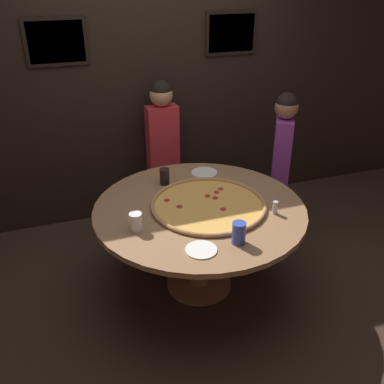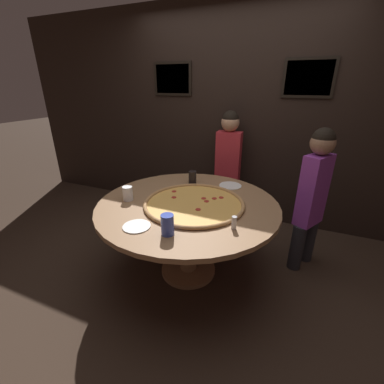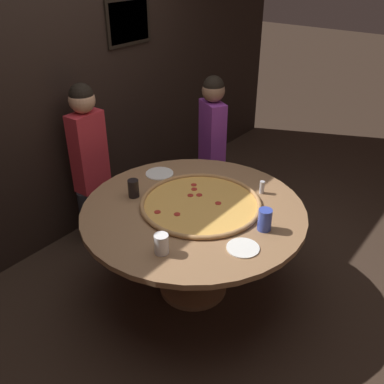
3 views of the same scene
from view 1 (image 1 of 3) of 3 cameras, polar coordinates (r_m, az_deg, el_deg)
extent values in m
plane|color=#38281E|center=(3.59, 0.91, -12.21)|extent=(24.00, 24.00, 0.00)
cube|color=black|center=(4.20, -5.59, 13.83)|extent=(6.40, 0.06, 2.60)
cube|color=black|center=(3.96, -17.66, 18.53)|extent=(0.52, 0.02, 0.40)
cube|color=slate|center=(3.96, -17.66, 18.52)|extent=(0.46, 0.01, 0.34)
cube|color=black|center=(4.33, 5.27, 20.35)|extent=(0.52, 0.02, 0.40)
cube|color=#B2A893|center=(4.32, 5.31, 20.34)|extent=(0.46, 0.01, 0.34)
cylinder|color=#936B47|center=(3.18, 1.01, -2.26)|extent=(1.57, 1.57, 0.04)
cylinder|color=#936B47|center=(3.38, 0.95, -7.68)|extent=(0.16, 0.16, 0.70)
cylinder|color=#936B47|center=(3.58, 0.91, -11.97)|extent=(0.52, 0.52, 0.04)
cylinder|color=#E5A84C|center=(3.17, 2.19, -1.79)|extent=(0.82, 0.82, 0.01)
torus|color=#B27F4C|center=(3.17, 2.19, -1.63)|extent=(0.86, 0.86, 0.03)
cylinder|color=#A8281E|center=(3.34, 3.29, -0.03)|extent=(0.04, 0.04, 0.00)
cylinder|color=#A8281E|center=(3.39, 3.81, 0.43)|extent=(0.04, 0.04, 0.00)
cylinder|color=#A8281E|center=(3.23, -3.39, -1.09)|extent=(0.04, 0.04, 0.00)
cylinder|color=#A8281E|center=(3.26, 3.11, -0.79)|extent=(0.04, 0.04, 0.00)
cylinder|color=#A8281E|center=(3.14, -1.70, -1.95)|extent=(0.04, 0.04, 0.00)
cylinder|color=#A8281E|center=(3.11, 4.15, -2.28)|extent=(0.04, 0.04, 0.00)
cylinder|color=#A8281E|center=(3.28, 2.08, -0.53)|extent=(0.04, 0.04, 0.00)
cylinder|color=black|center=(3.47, -3.68, 2.08)|extent=(0.08, 0.08, 0.13)
cylinder|color=#384CB7|center=(2.75, 6.26, -5.45)|extent=(0.09, 0.09, 0.15)
cylinder|color=white|center=(2.89, -7.49, -3.97)|extent=(0.09, 0.09, 0.13)
cylinder|color=white|center=(2.70, 1.24, -7.70)|extent=(0.20, 0.20, 0.01)
cylinder|color=white|center=(3.68, 1.66, 2.62)|extent=(0.22, 0.22, 0.01)
cylinder|color=silver|center=(3.12, 11.01, -2.15)|extent=(0.04, 0.04, 0.08)
cylinder|color=#B7B7BC|center=(3.09, 11.09, -1.37)|extent=(0.04, 0.04, 0.01)
cylinder|color=#232328|center=(4.33, 11.13, -1.34)|extent=(0.17, 0.17, 0.47)
cylinder|color=#232328|center=(4.14, 11.12, -2.77)|extent=(0.17, 0.17, 0.47)
cube|color=purple|center=(3.99, 11.87, 5.02)|extent=(0.27, 0.32, 0.66)
sphere|color=#8C664C|center=(3.84, 12.50, 10.96)|extent=(0.20, 0.20, 0.20)
sphere|color=black|center=(3.83, 12.56, 11.47)|extent=(0.19, 0.19, 0.19)
cylinder|color=#232328|center=(4.40, -2.32, -0.16)|extent=(0.13, 0.13, 0.49)
cylinder|color=#232328|center=(4.34, -5.07, -0.65)|extent=(0.13, 0.13, 0.49)
cube|color=red|center=(4.12, -3.94, 6.78)|extent=(0.30, 0.17, 0.68)
sphere|color=tan|center=(3.98, -4.15, 12.80)|extent=(0.21, 0.21, 0.21)
sphere|color=black|center=(3.97, -4.17, 13.32)|extent=(0.19, 0.19, 0.19)
camera|label=2|loc=(2.01, 45.49, 1.20)|focal=24.00mm
camera|label=3|loc=(1.46, -67.79, 12.13)|focal=40.00mm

